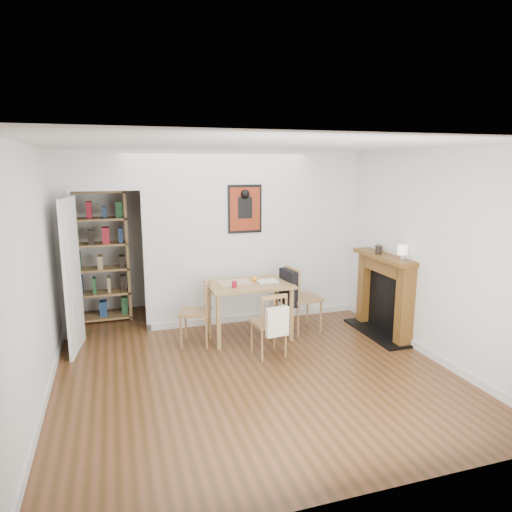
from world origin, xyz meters
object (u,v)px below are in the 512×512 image
object	(u,v)px
red_glass	(234,284)
orange_fruit	(255,279)
dining_table	(249,290)
chair_left	(195,313)
ceramic_jar_a	(379,250)
chair_right	(302,298)
bookshelf	(100,257)
ceramic_jar_b	(378,248)
chair_front	(269,323)
mantel_lamp	(402,251)
fireplace	(385,292)
notebook	(268,281)

from	to	relation	value
red_glass	orange_fruit	world-z (taller)	red_glass
dining_table	chair_left	world-z (taller)	chair_left
ceramic_jar_a	chair_left	bearing A→B (deg)	172.84
dining_table	chair_right	world-z (taller)	chair_right
bookshelf	ceramic_jar_b	xyz separation A→B (m)	(3.88, -1.58, 0.20)
chair_left	chair_front	size ratio (longest dim) A/B	1.04
mantel_lamp	ceramic_jar_b	world-z (taller)	mantel_lamp
fireplace	chair_left	bearing A→B (deg)	171.21
dining_table	bookshelf	bearing A→B (deg)	144.76
dining_table	fireplace	distance (m)	1.94
mantel_lamp	ceramic_jar_a	size ratio (longest dim) A/B	1.77
orange_fruit	ceramic_jar_a	world-z (taller)	ceramic_jar_a
mantel_lamp	ceramic_jar_a	xyz separation A→B (m)	(-0.06, 0.47, -0.07)
chair_front	ceramic_jar_b	bearing A→B (deg)	15.38
fireplace	orange_fruit	size ratio (longest dim) A/B	17.68
chair_left	bookshelf	world-z (taller)	bookshelf
chair_right	ceramic_jar_a	size ratio (longest dim) A/B	8.41
fireplace	bookshelf	bearing A→B (deg)	154.62
chair_right	mantel_lamp	distance (m)	1.56
bookshelf	mantel_lamp	bearing A→B (deg)	-30.01
dining_table	chair_front	size ratio (longest dim) A/B	1.36
chair_left	chair_front	bearing A→B (deg)	-39.05
chair_right	ceramic_jar_b	bearing A→B (deg)	-9.16
ceramic_jar_a	red_glass	bearing A→B (deg)	174.65
red_glass	bookshelf	bearing A→B (deg)	138.01
dining_table	mantel_lamp	distance (m)	2.12
mantel_lamp	bookshelf	bearing A→B (deg)	149.99
chair_right	chair_left	bearing A→B (deg)	-179.21
bookshelf	orange_fruit	distance (m)	2.47
ceramic_jar_a	ceramic_jar_b	xyz separation A→B (m)	(0.09, 0.17, -0.01)
fireplace	mantel_lamp	world-z (taller)	mantel_lamp
fireplace	ceramic_jar_b	world-z (taller)	ceramic_jar_b
bookshelf	ceramic_jar_b	distance (m)	4.20
bookshelf	ceramic_jar_a	bearing A→B (deg)	-24.77
fireplace	ceramic_jar_a	world-z (taller)	ceramic_jar_a
chair_front	mantel_lamp	size ratio (longest dim) A/B	4.14
chair_left	bookshelf	distance (m)	1.96
dining_table	chair_left	size ratio (longest dim) A/B	1.31
mantel_lamp	ceramic_jar_b	size ratio (longest dim) A/B	2.15
bookshelf	mantel_lamp	size ratio (longest dim) A/B	10.04
chair_right	red_glass	world-z (taller)	chair_right
fireplace	mantel_lamp	distance (m)	0.77
dining_table	chair_right	distance (m)	0.82
fireplace	ceramic_jar_a	distance (m)	0.61
fireplace	orange_fruit	world-z (taller)	fireplace
bookshelf	fireplace	distance (m)	4.30
red_glass	notebook	size ratio (longest dim) A/B	0.31
chair_right	orange_fruit	size ratio (longest dim) A/B	13.72
ceramic_jar_a	chair_right	bearing A→B (deg)	161.17
chair_front	dining_table	bearing A→B (deg)	94.44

